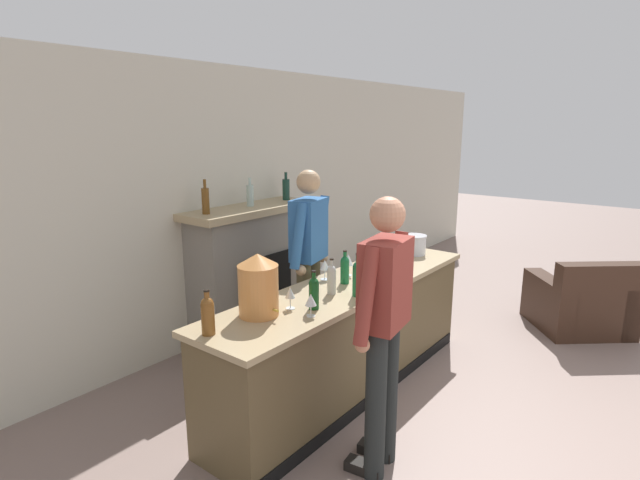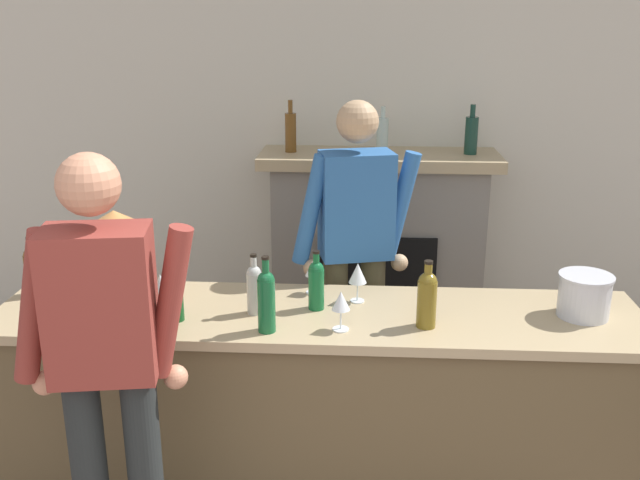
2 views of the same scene
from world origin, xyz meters
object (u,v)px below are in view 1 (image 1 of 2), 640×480
at_px(fireplace_stone, 251,271).
at_px(wine_glass_near_bucket, 290,293).
at_px(person_bartender, 309,260).
at_px(wine_bottle_riesling_slim, 357,277).
at_px(person_customer, 383,325).
at_px(wine_glass_front_right, 325,266).
at_px(copper_dispenser, 258,285).
at_px(wine_bottle_burgundy_dark, 208,314).
at_px(wine_glass_mid_counter, 376,270).
at_px(armchair_black, 582,306).
at_px(wine_glass_back_row, 348,260).
at_px(wine_bottle_chardonnay_pale, 314,292).
at_px(wine_glass_front_left, 311,300).
at_px(wine_bottle_port_short, 332,278).
at_px(wine_bottle_rose_blush, 392,258).
at_px(potted_plant_corner, 405,262).
at_px(wine_bottle_cabernet_heavy, 345,268).
at_px(ice_bucket_steel, 414,245).

relative_size(fireplace_stone, wine_glass_near_bucket, 10.55).
height_order(person_bartender, wine_bottle_riesling_slim, person_bartender).
bearing_deg(person_customer, wine_glass_front_right, 55.41).
relative_size(fireplace_stone, copper_dispenser, 3.94).
bearing_deg(person_bartender, wine_glass_front_right, -120.64).
distance_m(wine_bottle_burgundy_dark, wine_glass_mid_counter, 1.48).
xyz_separation_m(person_bartender, copper_dispenser, (-1.09, -0.45, 0.14)).
bearing_deg(wine_bottle_riesling_slim, wine_glass_mid_counter, 5.58).
xyz_separation_m(armchair_black, wine_bottle_riesling_slim, (-2.76, 1.07, 0.80)).
relative_size(person_customer, wine_glass_back_row, 9.47).
xyz_separation_m(wine_bottle_chardonnay_pale, wine_glass_front_left, (-0.12, -0.07, -0.01)).
bearing_deg(wine_bottle_chardonnay_pale, wine_glass_front_left, -149.98).
bearing_deg(wine_glass_back_row, wine_bottle_riesling_slim, -137.44).
xyz_separation_m(person_customer, wine_bottle_chardonnay_pale, (0.08, 0.61, 0.06)).
relative_size(person_bartender, wine_glass_front_left, 11.39).
distance_m(wine_bottle_port_short, wine_glass_back_row, 0.48).
bearing_deg(wine_glass_back_row, wine_bottle_port_short, -160.33).
height_order(wine_bottle_port_short, wine_bottle_chardonnay_pale, same).
distance_m(person_bartender, wine_glass_mid_counter, 0.73).
height_order(person_customer, wine_glass_front_right, person_customer).
relative_size(person_bartender, wine_bottle_rose_blush, 6.07).
bearing_deg(fireplace_stone, wine_glass_front_right, -104.97).
relative_size(potted_plant_corner, wine_bottle_burgundy_dark, 2.48).
height_order(wine_bottle_port_short, wine_glass_back_row, wine_bottle_port_short).
bearing_deg(copper_dispenser, wine_glass_near_bucket, -21.91).
bearing_deg(wine_bottle_cabernet_heavy, copper_dispenser, 176.39).
xyz_separation_m(person_customer, wine_bottle_riesling_slim, (0.49, 0.52, 0.08)).
relative_size(wine_bottle_rose_blush, wine_bottle_chardonnay_pale, 1.06).
bearing_deg(person_bartender, potted_plant_corner, 10.56).
height_order(person_bartender, ice_bucket_steel, person_bartender).
height_order(potted_plant_corner, ice_bucket_steel, ice_bucket_steel).
height_order(wine_bottle_burgundy_dark, wine_bottle_port_short, wine_bottle_burgundy_dark).
distance_m(wine_glass_front_right, wine_glass_back_row, 0.23).
distance_m(wine_bottle_riesling_slim, wine_bottle_cabernet_heavy, 0.32).
height_order(wine_bottle_port_short, wine_glass_near_bucket, wine_bottle_port_short).
bearing_deg(wine_glass_near_bucket, wine_bottle_chardonnay_pale, -52.76).
bearing_deg(wine_bottle_port_short, ice_bucket_steel, 2.29).
distance_m(wine_bottle_rose_blush, wine_glass_back_row, 0.39).
xyz_separation_m(person_bartender, wine_bottle_rose_blush, (0.31, -0.67, 0.06)).
distance_m(wine_bottle_port_short, wine_glass_near_bucket, 0.43).
distance_m(ice_bucket_steel, wine_glass_near_bucket, 1.88).
xyz_separation_m(wine_bottle_rose_blush, wine_glass_back_row, (-0.29, 0.26, -0.00)).
height_order(fireplace_stone, potted_plant_corner, fireplace_stone).
bearing_deg(wine_glass_back_row, wine_glass_front_left, -160.21).
xyz_separation_m(wine_bottle_chardonnay_pale, wine_glass_near_bucket, (-0.10, 0.13, -0.01)).
distance_m(person_bartender, wine_glass_near_bucket, 1.02).
relative_size(wine_bottle_burgundy_dark, wine_bottle_cabernet_heavy, 1.04).
bearing_deg(wine_bottle_riesling_slim, person_customer, -133.45).
height_order(person_customer, wine_bottle_riesling_slim, person_customer).
bearing_deg(wine_glass_near_bucket, fireplace_stone, 55.05).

